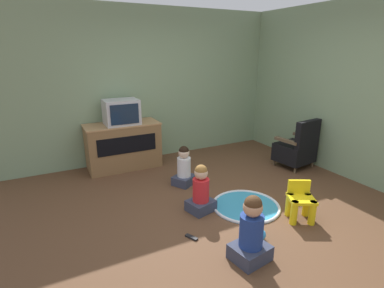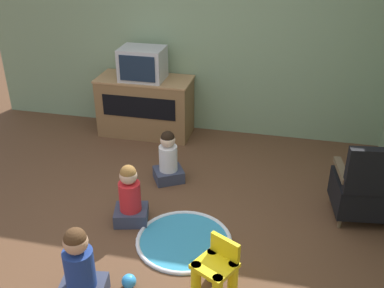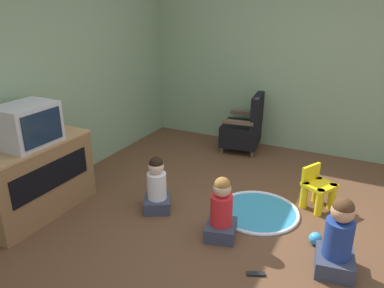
{
  "view_description": "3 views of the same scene",
  "coord_description": "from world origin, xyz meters",
  "views": [
    {
      "loc": [
        -1.92,
        -2.82,
        1.96
      ],
      "look_at": [
        -0.16,
        0.61,
        0.74
      ],
      "focal_mm": 28.0,
      "sensor_mm": 36.0,
      "label": 1
    },
    {
      "loc": [
        1.1,
        -3.18,
        2.71
      ],
      "look_at": [
        0.24,
        0.55,
        0.71
      ],
      "focal_mm": 42.0,
      "sensor_mm": 36.0,
      "label": 2
    },
    {
      "loc": [
        -3.11,
        -0.98,
        2.12
      ],
      "look_at": [
        -0.12,
        0.54,
        0.83
      ],
      "focal_mm": 35.0,
      "sensor_mm": 36.0,
      "label": 3
    }
  ],
  "objects": [
    {
      "name": "child_watching_left",
      "position": [
        -0.27,
        0.15,
        0.27
      ],
      "size": [
        0.37,
        0.35,
        0.62
      ],
      "rotation": [
        0.0,
        0.0,
        0.24
      ],
      "color": "#33384C",
      "rests_on": "ground_plane"
    },
    {
      "name": "ground_plane",
      "position": [
        0.0,
        0.0,
        0.0
      ],
      "size": [
        30.0,
        30.0,
        0.0
      ],
      "primitive_type": "plane",
      "color": "brown"
    },
    {
      "name": "child_watching_right",
      "position": [
        -0.29,
        -0.88,
        0.3
      ],
      "size": [
        0.39,
        0.35,
        0.69
      ],
      "rotation": [
        0.0,
        0.0,
        0.15
      ],
      "color": "#33384C",
      "rests_on": "ground_plane"
    },
    {
      "name": "yellow_kid_chair",
      "position": [
        0.69,
        -0.57,
        0.21
      ],
      "size": [
        0.39,
        0.39,
        0.46
      ],
      "rotation": [
        0.0,
        0.0,
        -0.49
      ],
      "color": "yellow",
      "rests_on": "ground_plane"
    },
    {
      "name": "wall_back",
      "position": [
        -0.29,
        2.41,
        1.34
      ],
      "size": [
        5.42,
        0.12,
        2.69
      ],
      "color": "gray",
      "rests_on": "ground_plane"
    },
    {
      "name": "remote_control",
      "position": [
        -0.65,
        -0.32,
        0.01
      ],
      "size": [
        0.1,
        0.15,
        0.02
      ],
      "rotation": [
        0.0,
        0.0,
        2.01
      ],
      "color": "black",
      "rests_on": "ground_plane"
    },
    {
      "name": "play_mat",
      "position": [
        0.3,
        -0.03,
        0.01
      ],
      "size": [
        0.89,
        0.89,
        0.04
      ],
      "color": "teal",
      "rests_on": "ground_plane"
    },
    {
      "name": "toy_ball",
      "position": [
        0.01,
        -0.68,
        0.06
      ],
      "size": [
        0.12,
        0.12,
        0.12
      ],
      "color": "#3399E5",
      "rests_on": "ground_plane"
    },
    {
      "name": "black_armchair",
      "position": [
        1.92,
        0.71,
        0.34
      ],
      "size": [
        0.63,
        0.61,
        0.86
      ],
      "rotation": [
        0.0,
        0.0,
        3.27
      ],
      "color": "brown",
      "rests_on": "ground_plane"
    },
    {
      "name": "tv_cabinet",
      "position": [
        -0.74,
        2.06,
        0.4
      ],
      "size": [
        1.23,
        0.56,
        0.78
      ],
      "color": "brown",
      "rests_on": "ground_plane"
    },
    {
      "name": "child_watching_center",
      "position": [
        -0.12,
        0.95,
        0.26
      ],
      "size": [
        0.4,
        0.39,
        0.61
      ],
      "rotation": [
        0.0,
        0.0,
        0.52
      ],
      "color": "#33384C",
      "rests_on": "ground_plane"
    },
    {
      "name": "television",
      "position": [
        -0.74,
        2.03,
        0.98
      ],
      "size": [
        0.55,
        0.43,
        0.41
      ],
      "color": "#B7B7BC",
      "rests_on": "tv_cabinet"
    }
  ]
}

